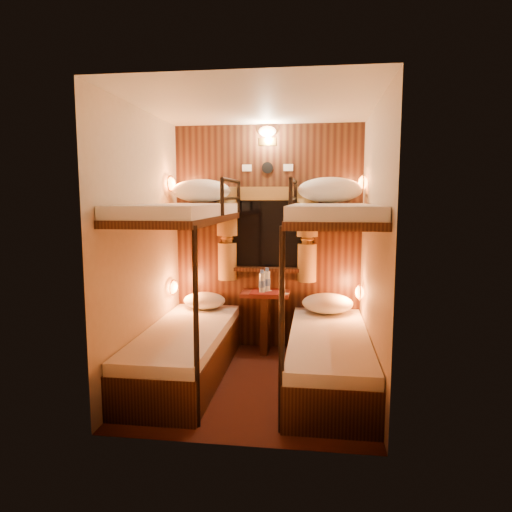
# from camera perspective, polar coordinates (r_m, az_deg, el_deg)

# --- Properties ---
(floor) EXTENTS (2.10, 2.10, 0.00)m
(floor) POSITION_cam_1_polar(r_m,az_deg,el_deg) (4.22, -0.18, -15.53)
(floor) COLOR #32160D
(floor) RESTS_ON ground
(ceiling) EXTENTS (2.10, 2.10, 0.00)m
(ceiling) POSITION_cam_1_polar(r_m,az_deg,el_deg) (3.96, -0.20, 18.42)
(ceiling) COLOR silver
(ceiling) RESTS_ON wall_back
(wall_back) EXTENTS (2.40, 0.00, 2.40)m
(wall_back) POSITION_cam_1_polar(r_m,az_deg,el_deg) (4.95, 1.45, 2.24)
(wall_back) COLOR #C6B293
(wall_back) RESTS_ON floor
(wall_front) EXTENTS (2.40, 0.00, 2.40)m
(wall_front) POSITION_cam_1_polar(r_m,az_deg,el_deg) (2.88, -3.01, -1.42)
(wall_front) COLOR #C6B293
(wall_front) RESTS_ON floor
(wall_left) EXTENTS (0.00, 2.40, 2.40)m
(wall_left) POSITION_cam_1_polar(r_m,az_deg,el_deg) (4.16, -13.96, 1.07)
(wall_left) COLOR #C6B293
(wall_left) RESTS_ON floor
(wall_right) EXTENTS (0.00, 2.40, 2.40)m
(wall_right) POSITION_cam_1_polar(r_m,az_deg,el_deg) (3.90, 14.51, 0.65)
(wall_right) COLOR #C6B293
(wall_right) RESTS_ON floor
(back_panel) EXTENTS (2.00, 0.03, 2.40)m
(back_panel) POSITION_cam_1_polar(r_m,az_deg,el_deg) (4.93, 1.43, 2.23)
(back_panel) COLOR black
(back_panel) RESTS_ON floor
(bunk_left) EXTENTS (0.72, 1.90, 1.82)m
(bunk_left) POSITION_cam_1_polar(r_m,az_deg,el_deg) (4.23, -8.86, -7.54)
(bunk_left) COLOR black
(bunk_left) RESTS_ON floor
(bunk_right) EXTENTS (0.72, 1.90, 1.82)m
(bunk_right) POSITION_cam_1_polar(r_m,az_deg,el_deg) (4.07, 9.12, -8.16)
(bunk_right) COLOR black
(bunk_right) RESTS_ON floor
(window) EXTENTS (1.00, 0.12, 0.79)m
(window) POSITION_cam_1_polar(r_m,az_deg,el_deg) (4.90, 1.39, 1.97)
(window) COLOR black
(window) RESTS_ON back_panel
(curtains) EXTENTS (1.10, 0.22, 1.00)m
(curtains) POSITION_cam_1_polar(r_m,az_deg,el_deg) (4.86, 1.35, 2.91)
(curtains) COLOR brown
(curtains) RESTS_ON back_panel
(back_fixtures) EXTENTS (0.54, 0.09, 0.48)m
(back_fixtures) POSITION_cam_1_polar(r_m,az_deg,el_deg) (4.92, 1.43, 14.43)
(back_fixtures) COLOR black
(back_fixtures) RESTS_ON back_panel
(reading_lamps) EXTENTS (2.00, 0.20, 1.25)m
(reading_lamps) POSITION_cam_1_polar(r_m,az_deg,el_deg) (4.60, 0.99, 2.36)
(reading_lamps) COLOR orange
(reading_lamps) RESTS_ON wall_left
(table) EXTENTS (0.50, 0.34, 0.66)m
(table) POSITION_cam_1_polar(r_m,az_deg,el_deg) (4.89, 1.17, -7.18)
(table) COLOR #561E13
(table) RESTS_ON floor
(bottle_left) EXTENTS (0.07, 0.07, 0.24)m
(bottle_left) POSITION_cam_1_polar(r_m,az_deg,el_deg) (4.77, 0.76, -3.36)
(bottle_left) COLOR #99BFE5
(bottle_left) RESTS_ON table
(bottle_right) EXTENTS (0.07, 0.07, 0.25)m
(bottle_right) POSITION_cam_1_polar(r_m,az_deg,el_deg) (4.85, 1.38, -3.14)
(bottle_right) COLOR #99BFE5
(bottle_right) RESTS_ON table
(sachet_a) EXTENTS (0.09, 0.08, 0.01)m
(sachet_a) POSITION_cam_1_polar(r_m,az_deg,el_deg) (4.73, 3.60, -4.70)
(sachet_a) COLOR silver
(sachet_a) RESTS_ON table
(sachet_b) EXTENTS (0.10, 0.09, 0.01)m
(sachet_b) POSITION_cam_1_polar(r_m,az_deg,el_deg) (4.86, 1.53, -4.38)
(sachet_b) COLOR silver
(sachet_b) RESTS_ON table
(pillow_lower_left) EXTENTS (0.45, 0.32, 0.18)m
(pillow_lower_left) POSITION_cam_1_polar(r_m,az_deg,el_deg) (4.92, -6.47, -5.56)
(pillow_lower_left) COLOR silver
(pillow_lower_left) RESTS_ON bunk_left
(pillow_lower_right) EXTENTS (0.52, 0.37, 0.20)m
(pillow_lower_right) POSITION_cam_1_polar(r_m,az_deg,el_deg) (4.76, 8.93, -5.87)
(pillow_lower_right) COLOR silver
(pillow_lower_right) RESTS_ON bunk_right
(pillow_upper_left) EXTENTS (0.60, 0.43, 0.24)m
(pillow_upper_left) POSITION_cam_1_polar(r_m,az_deg,el_deg) (4.74, -6.84, 8.10)
(pillow_upper_left) COLOR silver
(pillow_upper_left) RESTS_ON bunk_left
(pillow_upper_right) EXTENTS (0.63, 0.45, 0.25)m
(pillow_upper_right) POSITION_cam_1_polar(r_m,az_deg,el_deg) (4.55, 9.24, 8.16)
(pillow_upper_right) COLOR silver
(pillow_upper_right) RESTS_ON bunk_right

